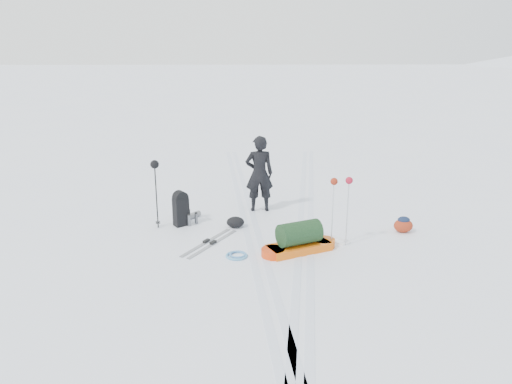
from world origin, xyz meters
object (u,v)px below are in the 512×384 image
skier (259,174)px  expedition_rucksack (182,209)px  pulk_sled (299,240)px  ski_poles_black (155,173)px

skier → expedition_rucksack: skier is taller
pulk_sled → ski_poles_black: (-3.04, 1.49, 1.04)m
pulk_sled → ski_poles_black: 3.54m
skier → expedition_rucksack: (-1.80, -0.97, -0.57)m
skier → pulk_sled: (0.70, -2.62, -0.71)m
pulk_sled → expedition_rucksack: bearing=122.9°
expedition_rucksack → skier: bearing=-5.8°
skier → pulk_sled: 2.80m
skier → ski_poles_black: bearing=21.7°
skier → ski_poles_black: size_ratio=1.21×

